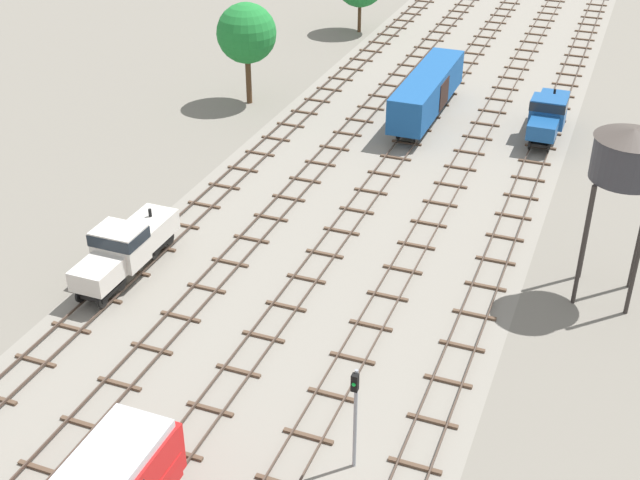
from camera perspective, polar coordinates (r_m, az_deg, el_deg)
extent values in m
plane|color=slate|center=(61.73, 4.50, 4.63)|extent=(480.00, 480.00, 0.00)
cube|color=gray|center=(61.73, 4.50, 4.64)|extent=(23.84, 176.00, 0.01)
cube|color=#47382D|center=(65.97, -4.13, 6.61)|extent=(0.07, 126.00, 0.15)
cube|color=#47382D|center=(65.41, -2.98, 6.44)|extent=(0.07, 126.00, 0.15)
cube|color=brown|center=(45.11, -18.79, -7.78)|extent=(2.40, 0.22, 0.14)
cube|color=brown|center=(46.89, -16.57, -5.74)|extent=(2.40, 0.22, 0.14)
cube|color=brown|center=(48.80, -14.53, -3.85)|extent=(2.40, 0.22, 0.14)
cube|color=brown|center=(50.81, -12.66, -2.10)|extent=(2.40, 0.22, 0.14)
cube|color=brown|center=(52.91, -10.94, -0.48)|extent=(2.40, 0.22, 0.14)
cube|color=brown|center=(55.10, -9.35, 1.01)|extent=(2.40, 0.22, 0.14)
cube|color=brown|center=(57.36, -7.88, 2.38)|extent=(2.40, 0.22, 0.14)
cube|color=brown|center=(59.69, -6.53, 3.65)|extent=(2.40, 0.22, 0.14)
cube|color=brown|center=(62.08, -5.27, 4.82)|extent=(2.40, 0.22, 0.14)
cube|color=brown|center=(64.51, -4.11, 5.90)|extent=(2.40, 0.22, 0.14)
cube|color=brown|center=(66.99, -3.02, 6.90)|extent=(2.40, 0.22, 0.14)
cube|color=brown|center=(69.52, -2.01, 7.82)|extent=(2.40, 0.22, 0.14)
cube|color=brown|center=(72.08, -1.07, 8.68)|extent=(2.40, 0.22, 0.14)
cube|color=brown|center=(74.67, -0.19, 9.48)|extent=(2.40, 0.22, 0.14)
cube|color=brown|center=(77.29, 0.64, 10.22)|extent=(2.40, 0.22, 0.14)
cube|color=brown|center=(79.94, 1.41, 10.91)|extent=(2.40, 0.22, 0.14)
cube|color=brown|center=(82.61, 2.14, 11.55)|extent=(2.40, 0.22, 0.14)
cube|color=brown|center=(85.30, 2.82, 12.15)|extent=(2.40, 0.22, 0.14)
cube|color=brown|center=(88.02, 3.47, 12.72)|extent=(2.40, 0.22, 0.14)
cube|color=brown|center=(90.75, 4.08, 13.24)|extent=(2.40, 0.22, 0.14)
cube|color=brown|center=(93.50, 4.66, 13.74)|extent=(2.40, 0.22, 0.14)
cube|color=brown|center=(96.26, 5.20, 14.20)|extent=(2.40, 0.22, 0.14)
cube|color=brown|center=(99.04, 5.72, 14.64)|extent=(2.40, 0.22, 0.14)
cube|color=brown|center=(101.83, 6.21, 15.06)|extent=(2.40, 0.22, 0.14)
cube|color=brown|center=(104.63, 6.68, 15.45)|extent=(2.40, 0.22, 0.14)
cube|color=brown|center=(107.44, 7.12, 15.82)|extent=(2.40, 0.22, 0.14)
cube|color=#47382D|center=(64.16, -0.09, 5.98)|extent=(0.07, 126.00, 0.15)
cube|color=#47382D|center=(63.70, 1.12, 5.79)|extent=(0.07, 126.00, 0.15)
cube|color=brown|center=(39.13, -18.39, -14.58)|extent=(2.40, 0.22, 0.14)
cube|color=brown|center=(40.74, -15.81, -11.95)|extent=(2.40, 0.22, 0.14)
cube|color=brown|center=(42.50, -13.48, -9.51)|extent=(2.40, 0.22, 0.14)
cube|color=brown|center=(44.39, -11.37, -7.25)|extent=(2.40, 0.22, 0.14)
cube|color=brown|center=(46.40, -9.46, -5.18)|extent=(2.40, 0.22, 0.14)
cube|color=brown|center=(48.51, -7.72, -3.28)|extent=(2.40, 0.22, 0.14)
cube|color=brown|center=(50.71, -6.13, -1.53)|extent=(2.40, 0.22, 0.14)
cube|color=brown|center=(52.99, -4.69, 0.06)|extent=(2.40, 0.22, 0.14)
cube|color=brown|center=(55.34, -3.36, 1.53)|extent=(2.40, 0.22, 0.14)
cube|color=brown|center=(57.74, -2.14, 2.87)|extent=(2.40, 0.22, 0.14)
cube|color=brown|center=(60.21, -1.02, 4.10)|extent=(2.40, 0.22, 0.14)
cube|color=brown|center=(62.72, 0.02, 5.23)|extent=(2.40, 0.22, 0.14)
cube|color=brown|center=(65.27, 0.98, 6.28)|extent=(2.40, 0.22, 0.14)
cube|color=brown|center=(67.85, 1.87, 7.24)|extent=(2.40, 0.22, 0.14)
cube|color=brown|center=(70.47, 2.70, 8.13)|extent=(2.40, 0.22, 0.14)
cube|color=brown|center=(73.12, 3.47, 8.96)|extent=(2.40, 0.22, 0.14)
cube|color=brown|center=(75.80, 4.20, 9.72)|extent=(2.40, 0.22, 0.14)
cube|color=brown|center=(78.49, 4.87, 10.43)|extent=(2.40, 0.22, 0.14)
cube|color=brown|center=(81.21, 5.50, 11.10)|extent=(2.40, 0.22, 0.14)
cube|color=brown|center=(83.95, 6.10, 11.72)|extent=(2.40, 0.22, 0.14)
cube|color=brown|center=(86.71, 6.66, 12.29)|extent=(2.40, 0.22, 0.14)
cube|color=brown|center=(89.48, 7.18, 12.84)|extent=(2.40, 0.22, 0.14)
cube|color=brown|center=(92.27, 7.68, 13.34)|extent=(2.40, 0.22, 0.14)
cube|color=brown|center=(95.07, 8.15, 13.82)|extent=(2.40, 0.22, 0.14)
cube|color=brown|center=(97.88, 8.59, 14.27)|extent=(2.40, 0.22, 0.14)
cube|color=brown|center=(100.70, 9.01, 14.69)|extent=(2.40, 0.22, 0.14)
cube|color=brown|center=(103.53, 9.41, 15.09)|extent=(2.40, 0.22, 0.14)
cube|color=brown|center=(106.37, 9.79, 15.47)|extent=(2.40, 0.22, 0.14)
cube|color=#47382D|center=(62.69, 4.15, 5.29)|extent=(0.07, 126.00, 0.15)
cube|color=#47382D|center=(62.33, 5.41, 5.07)|extent=(0.07, 126.00, 0.15)
cube|color=brown|center=(38.47, -9.62, -14.06)|extent=(2.40, 0.22, 0.14)
cube|color=brown|center=(40.33, -7.48, -11.34)|extent=(2.40, 0.22, 0.14)
cube|color=brown|center=(42.32, -5.57, -8.86)|extent=(2.40, 0.22, 0.14)
cube|color=brown|center=(44.42, -3.86, -6.59)|extent=(2.40, 0.22, 0.14)
cube|color=brown|center=(46.62, -2.32, -4.53)|extent=(2.40, 0.22, 0.14)
cube|color=brown|center=(48.91, -0.93, -2.66)|extent=(2.40, 0.22, 0.14)
cube|color=brown|center=(51.27, 0.33, -0.95)|extent=(2.40, 0.22, 0.14)
cube|color=brown|center=(53.69, 1.47, 0.60)|extent=(2.40, 0.22, 0.14)
cube|color=brown|center=(56.17, 2.52, 2.02)|extent=(2.40, 0.22, 0.14)
cube|color=brown|center=(58.70, 3.48, 3.32)|extent=(2.40, 0.22, 0.14)
cube|color=brown|center=(61.27, 4.36, 4.50)|extent=(2.40, 0.22, 0.14)
cube|color=brown|center=(63.88, 5.18, 5.59)|extent=(2.40, 0.22, 0.14)
cube|color=brown|center=(66.52, 5.93, 6.60)|extent=(2.40, 0.22, 0.14)
cube|color=brown|center=(69.19, 6.62, 7.52)|extent=(2.40, 0.22, 0.14)
cube|color=brown|center=(71.88, 7.27, 8.38)|extent=(2.40, 0.22, 0.14)
cube|color=brown|center=(74.60, 7.87, 9.17)|extent=(2.40, 0.22, 0.14)
cube|color=brown|center=(77.34, 8.43, 9.91)|extent=(2.40, 0.22, 0.14)
cube|color=brown|center=(80.10, 8.96, 10.59)|extent=(2.40, 0.22, 0.14)
cube|color=brown|center=(82.88, 9.45, 11.23)|extent=(2.40, 0.22, 0.14)
cube|color=brown|center=(85.67, 9.92, 11.82)|extent=(2.40, 0.22, 0.14)
cube|color=brown|center=(88.47, 10.35, 12.38)|extent=(2.40, 0.22, 0.14)
cube|color=brown|center=(91.29, 10.76, 12.90)|extent=(2.40, 0.22, 0.14)
cube|color=brown|center=(94.12, 11.15, 13.39)|extent=(2.40, 0.22, 0.14)
cube|color=brown|center=(96.96, 11.52, 13.85)|extent=(2.40, 0.22, 0.14)
cube|color=brown|center=(99.80, 11.86, 14.29)|extent=(2.40, 0.22, 0.14)
cube|color=brown|center=(102.66, 12.19, 14.70)|extent=(2.40, 0.22, 0.14)
cube|color=brown|center=(105.53, 12.50, 15.08)|extent=(2.40, 0.22, 0.14)
cube|color=brown|center=(108.40, 12.80, 15.45)|extent=(2.40, 0.22, 0.14)
cube|color=#47382D|center=(61.58, 8.56, 4.53)|extent=(0.07, 126.00, 0.15)
cube|color=#47382D|center=(61.34, 9.87, 4.30)|extent=(0.07, 126.00, 0.15)
cube|color=brown|center=(38.68, -0.80, -13.21)|extent=(2.40, 0.22, 0.14)
cube|color=brown|center=(40.75, 0.80, -10.50)|extent=(2.40, 0.22, 0.14)
cube|color=brown|center=(42.93, 2.22, -8.05)|extent=(2.40, 0.22, 0.14)
cube|color=brown|center=(45.20, 3.49, -5.83)|extent=(2.40, 0.22, 0.14)
cube|color=brown|center=(47.56, 4.62, -3.83)|extent=(2.40, 0.22, 0.14)
cube|color=brown|center=(49.98, 5.65, -2.02)|extent=(2.40, 0.22, 0.14)
cube|color=brown|center=(52.46, 6.57, -0.38)|extent=(2.40, 0.22, 0.14)
cube|color=brown|center=(55.00, 7.41, 1.11)|extent=(2.40, 0.22, 0.14)
cube|color=brown|center=(57.58, 8.17, 2.47)|extent=(2.40, 0.22, 0.14)
cube|color=brown|center=(60.20, 8.87, 3.71)|extent=(2.40, 0.22, 0.14)
cube|color=brown|center=(62.85, 9.52, 4.85)|extent=(2.40, 0.22, 0.14)
cube|color=brown|center=(65.53, 10.11, 5.90)|extent=(2.40, 0.22, 0.14)
cube|color=brown|center=(68.24, 10.66, 6.86)|extent=(2.40, 0.22, 0.14)
cube|color=brown|center=(70.97, 11.17, 7.74)|extent=(2.40, 0.22, 0.14)
cube|color=brown|center=(73.73, 11.64, 8.56)|extent=(2.40, 0.22, 0.14)
cube|color=brown|center=(76.50, 12.08, 9.32)|extent=(2.40, 0.22, 0.14)
cube|color=brown|center=(79.28, 12.49, 10.03)|extent=(2.40, 0.22, 0.14)
cube|color=brown|center=(82.09, 12.88, 10.69)|extent=(2.40, 0.22, 0.14)
cube|color=brown|center=(84.90, 13.24, 11.30)|extent=(2.40, 0.22, 0.14)
cube|color=brown|center=(87.73, 13.57, 11.88)|extent=(2.40, 0.22, 0.14)
cube|color=brown|center=(90.57, 13.89, 12.41)|extent=(2.40, 0.22, 0.14)
cube|color=brown|center=(93.42, 14.19, 12.92)|extent=(2.40, 0.22, 0.14)
cube|color=brown|center=(96.28, 14.48, 13.39)|extent=(2.40, 0.22, 0.14)
cube|color=brown|center=(99.15, 14.75, 13.84)|extent=(2.40, 0.22, 0.14)
cube|color=brown|center=(102.02, 15.00, 14.26)|extent=(2.40, 0.22, 0.14)
cube|color=brown|center=(104.91, 15.24, 14.66)|extent=(2.40, 0.22, 0.14)
cube|color=brown|center=(107.79, 15.47, 15.04)|extent=(2.40, 0.22, 0.14)
cube|color=brown|center=(110.69, 15.69, 15.39)|extent=(2.40, 0.22, 0.14)
cube|color=#47382D|center=(60.86, 13.10, 3.72)|extent=(0.07, 126.00, 0.15)
cube|color=#47382D|center=(60.73, 14.43, 3.48)|extent=(0.07, 126.00, 0.15)
cube|color=brown|center=(37.62, 6.47, -15.03)|extent=(2.40, 0.22, 0.14)
cube|color=brown|center=(39.75, 7.66, -12.11)|extent=(2.40, 0.22, 0.14)
cube|color=brown|center=(41.98, 8.71, -9.49)|extent=(2.40, 0.22, 0.14)
cube|color=brown|center=(44.30, 9.64, -7.14)|extent=(2.40, 0.22, 0.14)
cube|color=brown|center=(46.70, 10.46, -5.03)|extent=(2.40, 0.22, 0.14)
cube|color=brown|center=(49.16, 11.20, -3.12)|extent=(2.40, 0.22, 0.14)
cube|color=brown|center=(51.69, 11.86, -1.40)|extent=(2.40, 0.22, 0.14)
cube|color=brown|center=(54.26, 12.47, 0.17)|extent=(2.40, 0.22, 0.14)
cube|color=brown|center=(56.87, 13.01, 1.58)|extent=(2.40, 0.22, 0.14)
cube|color=brown|center=(59.52, 13.51, 2.88)|extent=(2.40, 0.22, 0.14)
cube|color=brown|center=(62.20, 13.97, 4.06)|extent=(2.40, 0.22, 0.14)
cube|color=brown|center=(64.91, 14.39, 5.14)|extent=(2.40, 0.22, 0.14)
cube|color=brown|center=(67.64, 14.78, 6.14)|extent=(2.40, 0.22, 0.14)
cube|color=brown|center=(70.40, 15.14, 7.06)|extent=(2.40, 0.22, 0.14)
cube|color=brown|center=(73.17, 15.47, 7.91)|extent=(2.40, 0.22, 0.14)
cube|color=brown|center=(75.97, 15.78, 8.69)|extent=(2.40, 0.22, 0.14)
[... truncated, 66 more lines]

